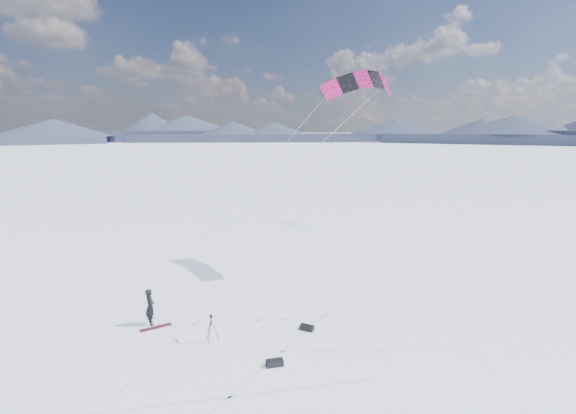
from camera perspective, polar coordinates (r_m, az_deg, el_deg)
name	(u,v)px	position (r m, az deg, el deg)	size (l,w,h in m)	color
ground	(226,344)	(20.73, -8.42, -18.11)	(1800.00, 1800.00, 0.00)	white
horizon_hills	(224,254)	(19.02, -8.78, -6.41)	(704.84, 706.81, 10.09)	black
snow_tracks	(221,353)	(20.09, -9.09, -19.11)	(17.62, 14.39, 0.01)	silver
snowkiter	(151,324)	(23.46, -18.19, -14.96)	(0.70, 0.46, 1.91)	black
snowboard	(156,327)	(22.99, -17.63, -15.43)	(1.56, 0.29, 0.04)	maroon
tripod	(211,324)	(20.70, -10.47, -15.52)	(0.62, 0.66, 1.34)	black
gear_bag_a	(275,363)	(18.93, -1.83, -20.51)	(0.78, 0.47, 0.33)	black
gear_bag_b	(307,327)	(21.75, 2.63, -16.13)	(0.69, 0.74, 0.31)	black
power_kite	(359,85)	(30.23, 9.62, 16.13)	(16.17, 6.88, 12.63)	#B50F5B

